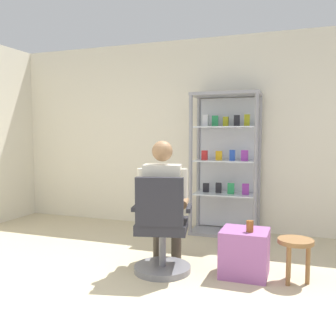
{
  "coord_description": "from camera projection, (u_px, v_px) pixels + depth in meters",
  "views": [
    {
      "loc": [
        1.35,
        -2.22,
        1.34
      ],
      "look_at": [
        0.05,
        1.41,
        1.0
      ],
      "focal_mm": 39.61,
      "sensor_mm": 36.0,
      "label": 1
    }
  ],
  "objects": [
    {
      "name": "office_chair",
      "position": [
        162.0,
        234.0,
        3.57
      ],
      "size": [
        0.61,
        0.58,
        0.96
      ],
      "color": "slate",
      "rests_on": "ground"
    },
    {
      "name": "wooden_stool",
      "position": [
        295.0,
        248.0,
        3.36
      ],
      "size": [
        0.32,
        0.32,
        0.4
      ],
      "color": "olive",
      "rests_on": "ground"
    },
    {
      "name": "storage_crate",
      "position": [
        245.0,
        253.0,
        3.53
      ],
      "size": [
        0.44,
        0.4,
        0.45
      ],
      "primitive_type": "cube",
      "color": "#9E599E",
      "rests_on": "ground"
    },
    {
      "name": "tea_glass",
      "position": [
        250.0,
        226.0,
        3.43
      ],
      "size": [
        0.07,
        0.07,
        0.11
      ],
      "primitive_type": "cylinder",
      "color": "brown",
      "rests_on": "storage_crate"
    },
    {
      "name": "display_cabinet_main",
      "position": [
        226.0,
        163.0,
        5.02
      ],
      "size": [
        0.9,
        0.45,
        1.9
      ],
      "color": "gray",
      "rests_on": "ground"
    },
    {
      "name": "ground_plane",
      "position": [
        95.0,
        323.0,
        2.65
      ],
      "size": [
        7.2,
        7.2,
        0.0
      ],
      "primitive_type": "plane",
      "color": "#C6B793"
    },
    {
      "name": "back_wall",
      "position": [
        202.0,
        135.0,
        5.34
      ],
      "size": [
        6.0,
        0.1,
        2.7
      ],
      "primitive_type": "cube",
      "color": "silver",
      "rests_on": "ground"
    },
    {
      "name": "seated_shopkeeper",
      "position": [
        164.0,
        198.0,
        3.7
      ],
      "size": [
        0.55,
        0.62,
        1.29
      ],
      "color": "#3F382D",
      "rests_on": "ground"
    }
  ]
}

